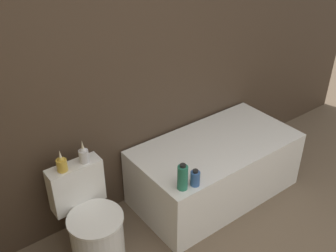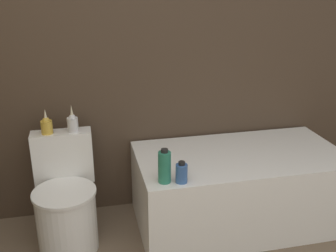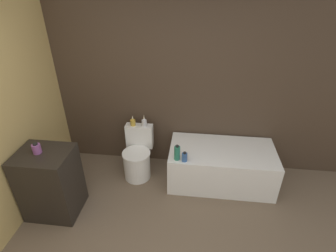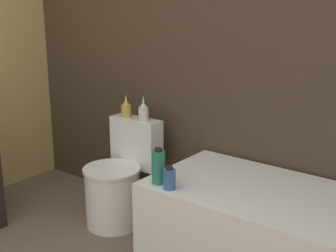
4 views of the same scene
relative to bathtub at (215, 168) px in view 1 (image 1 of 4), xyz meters
The scene contains 7 objects.
wall_back_tiled 1.38m from the bathtub, 152.19° to the left, with size 6.40×0.06×2.60m.
bathtub is the anchor object (origin of this frame).
toilet 1.23m from the bathtub, behind, with size 0.41×0.54×0.74m.
vase_gold 1.43m from the bathtub, behind, with size 0.08×0.08×0.17m.
vase_silver 1.27m from the bathtub, behind, with size 0.07×0.07×0.19m.
shampoo_bottle_tall 0.78m from the bathtub, 154.93° to the right, with size 0.08×0.08×0.22m.
shampoo_bottle_short 0.69m from the bathtub, 148.75° to the right, with size 0.07×0.07×0.14m.
Camera 1 is at (-1.22, -0.30, 2.45)m, focal length 42.00 mm.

